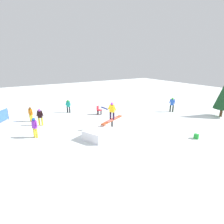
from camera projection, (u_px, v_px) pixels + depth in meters
ground_plane at (112, 130)px, 13.75m from camera, size 60.00×60.00×0.00m
rail_feature at (112, 121)px, 13.54m from camera, size 2.42×1.32×0.88m
snow_kicker_ramp at (98, 134)px, 12.26m from camera, size 2.26×2.12×0.67m
main_rider_on_rail at (112, 111)px, 13.31m from camera, size 1.37×0.89×1.36m
bystander_orange at (31, 113)px, 15.46m from camera, size 0.36×0.58×1.34m
bystander_black at (40, 116)px, 14.51m from camera, size 0.54×0.37×1.42m
bystander_purple at (35, 127)px, 12.21m from camera, size 0.35×0.56×1.47m
bystander_teal at (68, 106)px, 18.09m from camera, size 0.50×0.46×1.36m
bystander_blue at (172, 104)px, 18.33m from camera, size 0.48×0.53×1.54m
loose_snowboard_navy at (104, 108)px, 19.95m from camera, size 0.38×1.43×0.02m
folding_chair at (99, 110)px, 17.58m from camera, size 0.62×0.62×0.88m
backpack_on_snow at (196, 136)px, 12.21m from camera, size 0.30×0.35×0.34m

